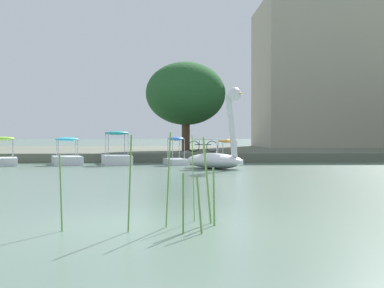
% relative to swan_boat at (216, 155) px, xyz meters
% --- Properties ---
extents(ground_plane, '(506.36, 506.36, 0.00)m').
position_rel_swan_boat_xyz_m(ground_plane, '(-2.40, -15.51, -0.64)').
color(ground_plane, '#567060').
extents(shore_bank_far, '(135.36, 22.80, 0.51)m').
position_rel_swan_boat_xyz_m(shore_bank_far, '(-2.40, 16.95, -0.38)').
color(shore_bank_far, '#5B6051').
rests_on(shore_bank_far, ground_plane).
extents(swan_boat, '(3.22, 3.26, 3.62)m').
position_rel_swan_boat_xyz_m(swan_boat, '(0.00, 0.00, 0.00)').
color(swan_boat, white).
rests_on(swan_boat, ground_plane).
extents(pedal_boat_orange, '(1.46, 2.00, 1.33)m').
position_rel_swan_boat_xyz_m(pedal_boat_orange, '(0.87, 3.57, -0.22)').
color(pedal_boat_orange, white).
rests_on(pedal_boat_orange, ground_plane).
extents(pedal_boat_blue, '(1.37, 1.98, 1.44)m').
position_rel_swan_boat_xyz_m(pedal_boat_blue, '(-1.79, 3.52, -0.18)').
color(pedal_boat_blue, white).
rests_on(pedal_boat_blue, ground_plane).
extents(pedal_boat_teal, '(1.83, 2.56, 1.74)m').
position_rel_swan_boat_xyz_m(pedal_boat_teal, '(-4.86, 3.76, -0.13)').
color(pedal_boat_teal, white).
rests_on(pedal_boat_teal, ground_plane).
extents(pedal_boat_cyan, '(1.98, 2.57, 1.41)m').
position_rel_swan_boat_xyz_m(pedal_boat_cyan, '(-7.40, 3.72, -0.25)').
color(pedal_boat_cyan, white).
rests_on(pedal_boat_cyan, ground_plane).
extents(pedal_boat_lime, '(1.77, 2.41, 1.45)m').
position_rel_swan_boat_xyz_m(pedal_boat_lime, '(-10.43, 3.23, -0.24)').
color(pedal_boat_lime, white).
rests_on(pedal_boat_lime, ground_plane).
extents(tree_broadleaf_left, '(7.23, 7.16, 5.83)m').
position_rel_swan_boat_xyz_m(tree_broadleaf_left, '(-1.06, 11.27, 3.62)').
color(tree_broadleaf_left, '#4C3823').
rests_on(tree_broadleaf_left, shore_bank_far).
extents(bicycle_parked, '(1.76, 0.27, 0.69)m').
position_rel_swan_boat_xyz_m(bicycle_parked, '(-0.13, 7.93, 0.22)').
color(bicycle_parked, black).
rests_on(bicycle_parked, shore_bank_far).
extents(apartment_block, '(18.85, 10.17, 12.32)m').
position_rel_swan_boat_xyz_m(apartment_block, '(15.11, 22.62, 6.04)').
color(apartment_block, '#B2A893').
rests_on(apartment_block, shore_bank_far).
extents(reed_clump_foreground, '(2.51, 1.26, 1.55)m').
position_rel_swan_boat_xyz_m(reed_clump_foreground, '(-2.04, -15.96, -0.01)').
color(reed_clump_foreground, '#669942').
rests_on(reed_clump_foreground, ground_plane).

